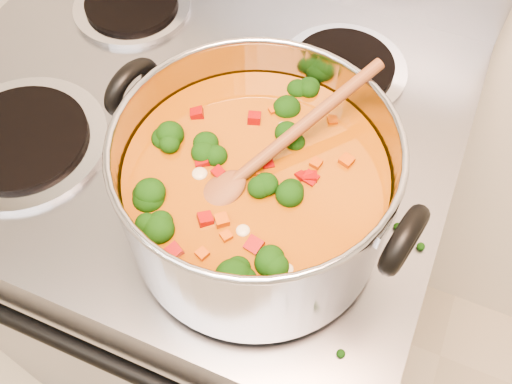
% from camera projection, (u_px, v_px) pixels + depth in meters
% --- Properties ---
extents(electric_range, '(0.76, 0.69, 1.08)m').
position_uv_depth(electric_range, '(212.00, 248.00, 1.20)').
color(electric_range, gray).
rests_on(electric_range, ground).
extents(stockpot, '(0.36, 0.30, 0.18)m').
position_uv_depth(stockpot, '(256.00, 190.00, 0.63)').
color(stockpot, '#A0A0A7').
rests_on(stockpot, electric_range).
extents(wooden_spoon, '(0.14, 0.22, 0.08)m').
position_uv_depth(wooden_spoon, '(263.00, 158.00, 0.59)').
color(wooden_spoon, brown).
rests_on(wooden_spoon, stockpot).
extents(cooktop_crumbs, '(0.41, 0.39, 0.01)m').
position_uv_depth(cooktop_crumbs, '(240.00, 189.00, 0.74)').
color(cooktop_crumbs, black).
rests_on(cooktop_crumbs, electric_range).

